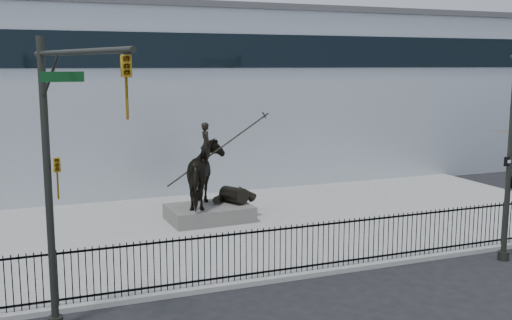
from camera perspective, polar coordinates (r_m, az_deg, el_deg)
name	(u,v)px	position (r m, az deg, el deg)	size (l,w,h in m)	color
ground	(316,291)	(17.44, 5.73, -12.34)	(120.00, 120.00, 0.00)	black
plaza	(234,227)	(23.53, -2.15, -6.41)	(30.00, 12.00, 0.15)	gray
building	(158,97)	(35.25, -9.30, 5.95)	(44.00, 14.00, 9.00)	#B0B8C0
picket_fence	(297,248)	(18.19, 3.95, -8.38)	(22.10, 0.10, 1.50)	black
statue_plinth	(209,213)	(24.22, -4.47, -5.05)	(3.25, 2.23, 0.61)	#55524E
equestrian_statue	(210,174)	(23.90, -4.37, -1.36)	(4.17, 2.66, 3.53)	black
traffic_signal_left	(61,170)	(13.98, -18.12, -0.95)	(1.52, 4.84, 7.00)	#252722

